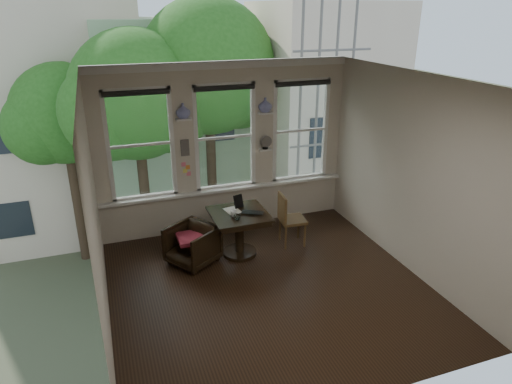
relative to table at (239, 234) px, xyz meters
name	(u,v)px	position (x,y,z in m)	size (l,w,h in m)	color
ground	(269,287)	(0.11, -1.08, -0.38)	(4.50, 4.50, 0.00)	black
ceiling	(272,80)	(0.11, -1.08, 2.62)	(4.50, 4.50, 0.00)	silver
wall_back	(225,148)	(0.11, 1.17, 1.12)	(4.50, 4.50, 0.00)	beige
wall_front	(360,281)	(0.11, -3.33, 1.12)	(4.50, 4.50, 0.00)	beige
wall_left	(95,217)	(-2.14, -1.08, 1.12)	(4.50, 4.50, 0.00)	beige
wall_right	(410,174)	(2.36, -1.08, 1.12)	(4.50, 4.50, 0.00)	beige
window_left	(141,145)	(-1.34, 1.17, 1.32)	(1.10, 0.12, 1.90)	white
window_center	(225,137)	(0.11, 1.17, 1.32)	(1.10, 0.12, 1.90)	white
window_right	(300,130)	(1.56, 1.17, 1.32)	(1.10, 0.12, 1.90)	white
shelf_left	(183,119)	(-0.61, 1.07, 1.73)	(0.26, 0.16, 0.03)	white
shelf_right	(265,113)	(0.84, 1.07, 1.73)	(0.26, 0.16, 0.03)	white
intercom	(185,148)	(-0.61, 1.10, 1.23)	(0.14, 0.06, 0.28)	#59544F
sticky_notes	(186,167)	(-0.61, 1.10, 0.88)	(0.16, 0.01, 0.24)	pink
desk_fan	(265,144)	(0.84, 1.05, 1.16)	(0.20, 0.20, 0.24)	#59544F
vase_left	(183,111)	(-0.61, 1.07, 1.86)	(0.24, 0.24, 0.25)	white
vase_right	(265,105)	(0.84, 1.07, 1.86)	(0.24, 0.24, 0.25)	white
table	(239,234)	(0.00, 0.00, 0.00)	(0.90, 0.90, 0.75)	black
armchair_left	(192,245)	(-0.79, -0.02, -0.05)	(0.68, 0.70, 0.64)	black
cushion_red	(192,238)	(-0.79, -0.02, 0.08)	(0.45, 0.45, 0.06)	maroon
side_chair_right	(293,219)	(0.97, 0.05, 0.09)	(0.42, 0.42, 0.92)	#433017
laptop	(252,214)	(0.17, -0.14, 0.39)	(0.35, 0.23, 0.03)	black
mug	(234,213)	(-0.12, -0.09, 0.42)	(0.10, 0.10, 0.10)	white
drinking_glass	(237,217)	(-0.11, -0.23, 0.42)	(0.11, 0.11, 0.09)	white
tablet	(238,201)	(0.06, 0.22, 0.48)	(0.16, 0.02, 0.22)	black
papers	(232,210)	(-0.07, 0.13, 0.38)	(0.22, 0.30, 0.00)	silver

